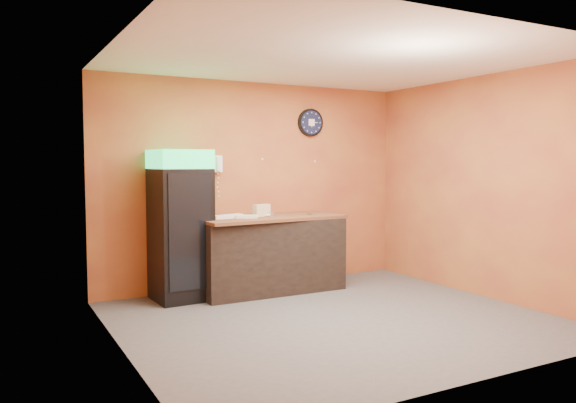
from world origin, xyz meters
TOP-DOWN VIEW (x-y plane):
  - floor at (0.00, 0.00)m, footprint 4.50×4.50m
  - back_wall at (0.00, 2.00)m, footprint 4.50×0.02m
  - left_wall at (-2.25, 0.00)m, footprint 0.02×4.00m
  - right_wall at (2.25, 0.00)m, footprint 0.02×4.00m
  - ceiling at (0.00, 0.00)m, footprint 4.50×4.00m
  - beverage_cooler at (-1.20, 1.61)m, footprint 0.69×0.70m
  - prep_counter at (-0.02, 1.57)m, footprint 1.92×0.86m
  - wall_clock at (0.86, 1.97)m, footprint 0.40×0.06m
  - wall_phone at (-0.58, 1.95)m, footprint 0.12×0.11m
  - butcher_paper at (-0.02, 1.57)m, footprint 2.02×1.05m
  - sub_roll_stack at (-0.12, 1.56)m, footprint 0.26×0.16m
  - wrapped_sandwich_left at (-0.66, 1.52)m, footprint 0.31×0.15m
  - wrapped_sandwich_mid at (-0.39, 1.44)m, footprint 0.29×0.19m
  - wrapped_sandwich_right at (-0.51, 1.62)m, footprint 0.30×0.18m
  - kitchen_tool at (0.02, 1.54)m, footprint 0.07×0.07m

SIDE VIEW (x-z plane):
  - floor at x=0.00m, z-range 0.00..0.00m
  - prep_counter at x=-0.02m, z-range 0.00..0.96m
  - beverage_cooler at x=-1.20m, z-range -0.02..1.84m
  - butcher_paper at x=-0.02m, z-range 0.96..1.00m
  - wrapped_sandwich_mid at x=-0.39m, z-range 1.00..1.04m
  - wrapped_sandwich_right at x=-0.51m, z-range 1.00..1.04m
  - wrapped_sandwich_left at x=-0.66m, z-range 1.00..1.04m
  - kitchen_tool at x=0.02m, z-range 1.00..1.07m
  - sub_roll_stack at x=-0.12m, z-range 1.00..1.16m
  - back_wall at x=0.00m, z-range 0.00..2.80m
  - left_wall at x=-2.25m, z-range 0.00..2.80m
  - right_wall at x=2.25m, z-range 0.00..2.80m
  - wall_phone at x=-0.58m, z-range 1.58..1.80m
  - wall_clock at x=0.86m, z-range 2.08..2.48m
  - ceiling at x=0.00m, z-range 2.79..2.81m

